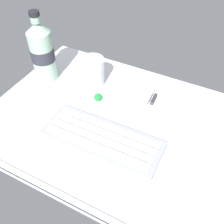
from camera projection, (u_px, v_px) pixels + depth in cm
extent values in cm
cube|color=silver|center=(112.00, 123.00, 70.10)|extent=(64.00, 48.00, 2.00)
cube|color=silver|center=(59.00, 194.00, 54.46)|extent=(64.00, 1.20, 0.80)
cube|color=#93969B|center=(102.00, 139.00, 64.18)|extent=(29.15, 11.41, 1.40)
cube|color=#ADAFB5|center=(108.00, 127.00, 65.65)|extent=(26.71, 2.38, 0.30)
cube|color=#ADAFB5|center=(104.00, 133.00, 64.27)|extent=(26.71, 2.38, 0.30)
cube|color=#ADAFB5|center=(100.00, 140.00, 62.88)|extent=(26.71, 2.38, 0.30)
cube|color=#ADAFB5|center=(95.00, 146.00, 61.49)|extent=(26.71, 2.38, 0.30)
cube|color=#B7BABF|center=(132.00, 93.00, 75.93)|extent=(12.35, 8.16, 1.40)
cube|color=silver|center=(132.00, 91.00, 75.39)|extent=(8.67, 6.32, 0.10)
cube|color=#333338|center=(154.00, 99.00, 74.05)|extent=(0.98, 3.83, 1.12)
cylinder|color=silver|center=(93.00, 71.00, 77.07)|extent=(6.40, 6.40, 8.50)
cylinder|color=orange|center=(93.00, 74.00, 77.77)|extent=(5.50, 5.50, 6.12)
cylinder|color=#9EC1A8|center=(43.00, 56.00, 76.77)|extent=(6.60, 6.60, 15.00)
cone|color=#9EC1A8|center=(37.00, 27.00, 70.45)|extent=(6.60, 6.60, 2.80)
cylinder|color=#9EC1A8|center=(35.00, 19.00, 68.82)|extent=(2.51, 2.51, 1.80)
cylinder|color=black|center=(34.00, 13.00, 67.75)|extent=(2.77, 2.77, 1.20)
cylinder|color=#2D2D38|center=(43.00, 54.00, 76.23)|extent=(6.73, 6.73, 3.80)
cube|color=silver|center=(186.00, 115.00, 69.08)|extent=(8.14, 7.11, 2.40)
sphere|color=#198C33|center=(98.00, 97.00, 74.00)|extent=(2.20, 2.20, 2.20)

